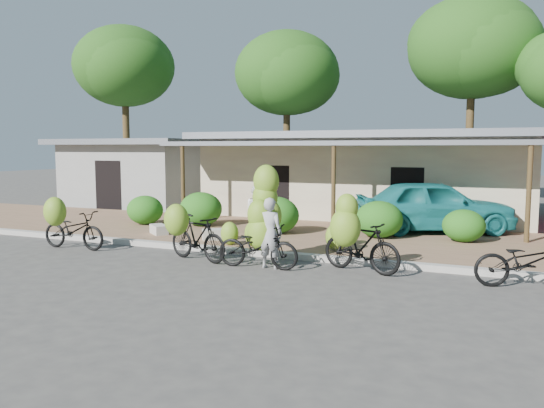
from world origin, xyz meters
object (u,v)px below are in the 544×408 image
at_px(teal_van, 434,206).
at_px(tree_center_right, 469,46).
at_px(bike_left, 194,235).
at_px(sack_near, 217,234).
at_px(bike_far_right, 527,262).
at_px(tree_far_center, 284,72).
at_px(bike_far_left, 71,227).
at_px(bike_right, 357,240).
at_px(sack_far, 159,229).
at_px(tree_back_left, 123,65).
at_px(bike_center, 261,228).
at_px(vendor, 270,233).
at_px(bystander, 257,211).

bearing_deg(teal_van, tree_center_right, -25.60).
height_order(bike_left, sack_near, bike_left).
relative_size(tree_center_right, bike_far_right, 4.63).
bearing_deg(tree_center_right, teal_van, -91.92).
height_order(tree_far_center, bike_far_left, tree_far_center).
relative_size(bike_right, sack_far, 2.67).
bearing_deg(bike_far_right, teal_van, 8.07).
distance_m(bike_left, bike_far_right, 7.31).
bearing_deg(tree_far_center, bike_far_right, -53.39).
relative_size(tree_back_left, bike_center, 3.87).
height_order(bike_far_right, teal_van, teal_van).
distance_m(bike_far_left, bike_left, 3.85).
xyz_separation_m(tree_far_center, sack_far, (0.99, -12.82, -6.45)).
bearing_deg(teal_van, bike_right, 146.95).
distance_m(tree_far_center, sack_near, 14.82).
distance_m(sack_far, teal_van, 8.56).
xyz_separation_m(bike_right, sack_near, (-4.59, 2.01, -0.47)).
distance_m(bike_left, bike_right, 3.94).
height_order(tree_far_center, bike_far_right, tree_far_center).
bearing_deg(tree_back_left, bike_far_left, -57.25).
bearing_deg(tree_back_left, teal_van, -20.13).
distance_m(sack_near, sack_far, 2.13).
xyz_separation_m(bike_far_left, bike_left, (3.85, -0.01, 0.05)).
bearing_deg(tree_center_right, vendor, -101.58).
xyz_separation_m(bike_far_left, sack_far, (1.06, 2.51, -0.35)).
height_order(tree_back_left, bike_right, tree_back_left).
bearing_deg(tree_back_left, tree_center_right, 11.63).
bearing_deg(bike_far_right, vendor, 79.94).
distance_m(bike_center, bike_right, 2.24).
bearing_deg(bike_far_left, bike_right, -88.45).
xyz_separation_m(tree_far_center, bike_right, (7.71, -14.99, -5.98)).
distance_m(bike_far_left, sack_near, 3.97).
bearing_deg(bike_right, tree_back_left, 70.72).
relative_size(tree_back_left, bike_left, 4.66).
xyz_separation_m(tree_far_center, teal_van, (8.68, -9.11, -5.77)).
xyz_separation_m(tree_center_right, sack_near, (-5.88, -13.48, -7.20)).
distance_m(bike_far_right, bystander, 7.81).
bearing_deg(bike_left, sack_far, 64.48).
bearing_deg(bike_right, sack_far, 90.17).
bearing_deg(tree_back_left, bystander, -36.91).
distance_m(tree_center_right, bike_far_right, 17.02).
distance_m(bike_right, sack_near, 5.03).
relative_size(bike_far_left, bike_far_right, 0.95).
bearing_deg(bike_far_right, tree_far_center, 22.21).
bearing_deg(bike_left, bike_far_left, 106.41).
bearing_deg(bike_center, tree_far_center, 16.52).
relative_size(bike_left, bike_right, 0.98).
bearing_deg(sack_far, bike_center, -27.50).
relative_size(vendor, teal_van, 0.34).
height_order(tree_back_left, teal_van, tree_back_left).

